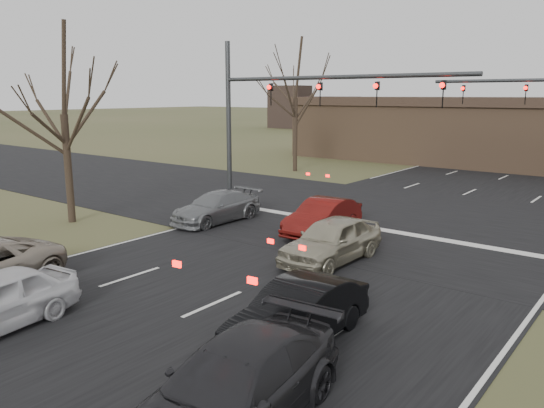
{
  "coord_description": "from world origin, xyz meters",
  "views": [
    {
      "loc": [
        9.38,
        -6.49,
        5.48
      ],
      "look_at": [
        -0.97,
        6.81,
        2.0
      ],
      "focal_mm": 35.0,
      "sensor_mm": 36.0,
      "label": 1
    }
  ],
  "objects": [
    {
      "name": "ground",
      "position": [
        0.0,
        0.0,
        0.0
      ],
      "size": [
        360.0,
        360.0,
        0.0
      ],
      "primitive_type": "plane",
      "color": "#454B28",
      "rests_on": "ground"
    },
    {
      "name": "mast_arm_near",
      "position": [
        -5.23,
        13.0,
        5.07
      ],
      "size": [
        12.12,
        0.24,
        8.0
      ],
      "color": "#383A3D",
      "rests_on": "ground"
    },
    {
      "name": "car_black_hatch",
      "position": [
        3.0,
        2.64,
        0.68
      ],
      "size": [
        1.45,
        4.11,
        1.35
      ],
      "primitive_type": "imported",
      "rotation": [
        0.0,
        0.0,
        0.0
      ],
      "color": "black",
      "rests_on": "ground"
    },
    {
      "name": "car_silver_ahead",
      "position": [
        0.5,
        8.14,
        0.75
      ],
      "size": [
        1.85,
        4.42,
        1.5
      ],
      "primitive_type": "imported",
      "rotation": [
        0.0,
        0.0,
        -0.02
      ],
      "color": "#A8A288",
      "rests_on": "ground"
    },
    {
      "name": "road_cross",
      "position": [
        0.0,
        15.0,
        0.01
      ],
      "size": [
        200.0,
        14.0,
        0.02
      ],
      "primitive_type": "cube",
      "color": "black",
      "rests_on": "ground"
    },
    {
      "name": "tree_left_near",
      "position": [
        -11.5,
        6.0,
        6.57
      ],
      "size": [
        5.1,
        5.1,
        8.5
      ],
      "color": "black",
      "rests_on": "ground"
    },
    {
      "name": "car_grey_ahead",
      "position": [
        -6.5,
        9.93,
        0.65
      ],
      "size": [
        1.97,
        4.55,
        1.31
      ],
      "primitive_type": "imported",
      "rotation": [
        0.0,
        0.0,
        -0.03
      ],
      "color": "slate",
      "rests_on": "ground"
    },
    {
      "name": "tree_left_far",
      "position": [
        -13.0,
        25.0,
        7.34
      ],
      "size": [
        5.7,
        5.7,
        9.5
      ],
      "color": "black",
      "rests_on": "ground"
    },
    {
      "name": "car_charcoal_sedan",
      "position": [
        4.0,
        -0.59,
        0.72
      ],
      "size": [
        2.53,
        5.16,
        1.44
      ],
      "primitive_type": "imported",
      "rotation": [
        0.0,
        0.0,
        0.11
      ],
      "color": "black",
      "rests_on": "ground"
    },
    {
      "name": "car_red_ahead",
      "position": [
        -1.7,
        11.06,
        0.69
      ],
      "size": [
        1.71,
        4.3,
        1.39
      ],
      "primitive_type": "imported",
      "rotation": [
        0.0,
        0.0,
        0.06
      ],
      "color": "#5C100D",
      "rests_on": "ground"
    }
  ]
}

